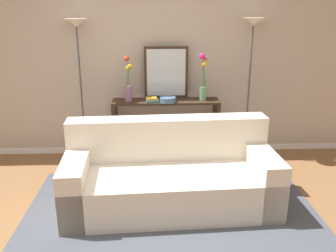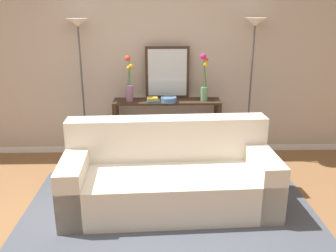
% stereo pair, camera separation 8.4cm
% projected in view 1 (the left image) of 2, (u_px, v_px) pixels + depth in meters
% --- Properties ---
extents(ground_plane, '(16.00, 16.00, 0.02)m').
position_uv_depth(ground_plane, '(141.00, 237.00, 3.35)').
color(ground_plane, brown).
extents(back_wall, '(12.00, 0.15, 2.86)m').
position_uv_depth(back_wall, '(142.00, 52.00, 4.90)').
color(back_wall, white).
rests_on(back_wall, ground).
extents(area_rug, '(2.97, 1.87, 0.01)m').
position_uv_depth(area_rug, '(171.00, 211.00, 3.74)').
color(area_rug, '#474C56').
rests_on(area_rug, ground).
extents(couch, '(2.19, 1.02, 0.88)m').
position_uv_depth(couch, '(170.00, 177.00, 3.80)').
color(couch, beige).
rests_on(couch, ground).
extents(console_table, '(1.41, 0.34, 0.83)m').
position_uv_depth(console_table, '(166.00, 119.00, 4.88)').
color(console_table, '#382619').
rests_on(console_table, ground).
extents(floor_lamp_left, '(0.28, 0.28, 1.87)m').
position_uv_depth(floor_lamp_left, '(78.00, 51.00, 4.58)').
color(floor_lamp_left, '#4C4C51').
rests_on(floor_lamp_left, ground).
extents(floor_lamp_right, '(0.28, 0.28, 1.88)m').
position_uv_depth(floor_lamp_right, '(252.00, 50.00, 4.68)').
color(floor_lamp_right, '#4C4C51').
rests_on(floor_lamp_right, ground).
extents(wall_mirror, '(0.58, 0.02, 0.69)m').
position_uv_depth(wall_mirror, '(166.00, 73.00, 4.82)').
color(wall_mirror, '#382619').
rests_on(wall_mirror, console_table).
extents(vase_tall_flowers, '(0.12, 0.12, 0.59)m').
position_uv_depth(vase_tall_flowers, '(128.00, 84.00, 4.69)').
color(vase_tall_flowers, gray).
rests_on(vase_tall_flowers, console_table).
extents(vase_short_flowers, '(0.11, 0.11, 0.62)m').
position_uv_depth(vase_short_flowers, '(203.00, 83.00, 4.73)').
color(vase_short_flowers, '#669E6B').
rests_on(vase_short_flowers, console_table).
extents(fruit_bowl, '(0.21, 0.21, 0.07)m').
position_uv_depth(fruit_bowl, '(168.00, 100.00, 4.70)').
color(fruit_bowl, '#4C7093').
rests_on(fruit_bowl, console_table).
extents(book_stack, '(0.19, 0.16, 0.06)m').
position_uv_depth(book_stack, '(152.00, 100.00, 4.71)').
color(book_stack, '#1E7075').
rests_on(book_stack, console_table).
extents(book_row_under_console, '(0.36, 0.18, 0.13)m').
position_uv_depth(book_row_under_console, '(137.00, 155.00, 5.03)').
color(book_row_under_console, '#6B3360').
rests_on(book_row_under_console, ground).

